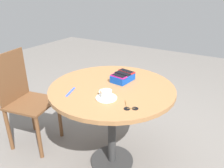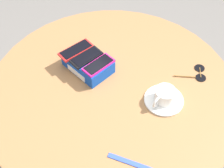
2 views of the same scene
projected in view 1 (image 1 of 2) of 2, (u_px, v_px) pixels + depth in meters
ground_plane at (112, 161)px, 2.00m from camera, size 8.00×8.00×0.00m
round_table at (112, 99)px, 1.74m from camera, size 0.97×0.97×0.75m
phone_box at (123, 78)px, 1.78m from camera, size 0.20×0.14×0.06m
phone_red at (127, 71)px, 1.81m from camera, size 0.08×0.15×0.01m
phone_black at (123, 74)px, 1.77m from camera, size 0.08×0.14×0.01m
phone_magenta at (119, 76)px, 1.72m from camera, size 0.07×0.13×0.01m
saucer at (106, 98)px, 1.51m from camera, size 0.15×0.15×0.01m
coffee_cup at (106, 94)px, 1.50m from camera, size 0.08×0.11×0.05m
lanyard_strap at (71, 92)px, 1.60m from camera, size 0.15×0.06×0.00m
sunglasses at (130, 108)px, 1.38m from camera, size 0.11×0.13×0.01m
chair_near_window at (26, 100)px, 2.07m from camera, size 0.46×0.46×0.93m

